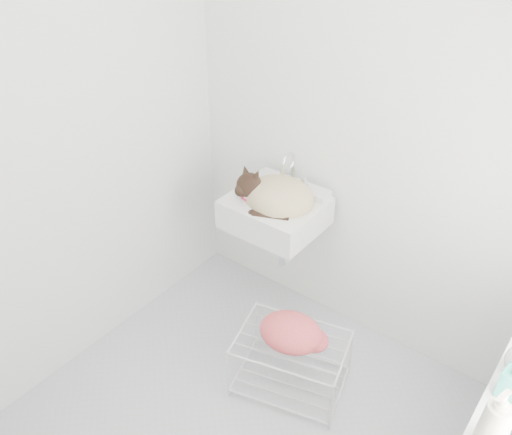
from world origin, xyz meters
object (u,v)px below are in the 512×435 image
Objects in this scene: sink at (275,200)px; wire_rack at (291,365)px; cat at (276,196)px; bottle_b at (508,395)px.

wire_rack is at bearing -44.29° from sink.
cat is at bearing -51.57° from sink.
cat is 1.49m from bottle_b.
sink is at bearing 158.36° from bottle_b.
bottle_b is (1.00, -0.17, 0.70)m from wire_rack.
sink is 2.94× the size of bottle_b.
sink reaches higher than wire_rack.
sink reaches higher than bottle_b.
wire_rack is 1.24m from bottle_b.
bottle_b is (1.39, -0.54, -0.04)m from cat.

